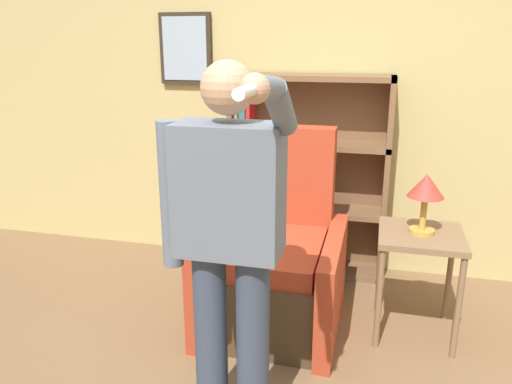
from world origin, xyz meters
The scene contains 6 objects.
wall_back centered at (-0.01, 2.03, 1.40)m, with size 8.00×0.11×2.80m.
bookcase centered at (-0.30, 1.87, 0.74)m, with size 1.19×0.28×1.51m.
armchair centered at (-0.29, 1.08, 0.37)m, with size 0.83×0.94×1.21m.
person_standing centered at (-0.30, 0.11, 0.96)m, with size 0.59×0.78×1.67m.
side_table centered at (0.57, 1.12, 0.55)m, with size 0.49×0.49×0.66m.
table_lamp centered at (0.57, 1.12, 0.92)m, with size 0.21×0.21×0.36m.
Camera 1 is at (0.30, -1.76, 1.74)m, focal length 35.00 mm.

